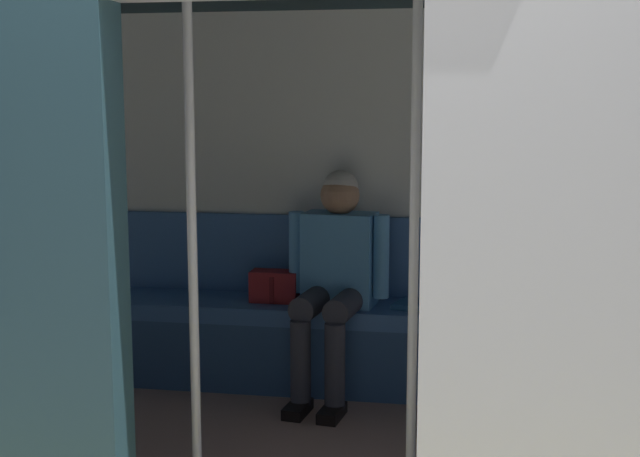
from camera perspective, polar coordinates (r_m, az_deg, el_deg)
train_car at (r=3.56m, az=-0.50°, el=6.32°), size 6.40×2.52×2.18m
bench_seat at (r=4.61m, az=2.28°, el=-6.58°), size 2.72×0.44×0.48m
person_seated at (r=4.50m, az=1.03°, el=-2.66°), size 0.55×0.71×1.20m
handbag at (r=4.68m, az=-3.05°, el=-3.87°), size 0.26×0.15×0.17m
book at (r=4.59m, az=6.16°, el=-5.07°), size 0.21×0.26×0.03m
grab_pole_door at (r=3.14m, az=-8.53°, el=-1.58°), size 0.04×0.04×2.04m
grab_pole_far at (r=3.08m, az=6.30°, el=-1.73°), size 0.04×0.04×2.04m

